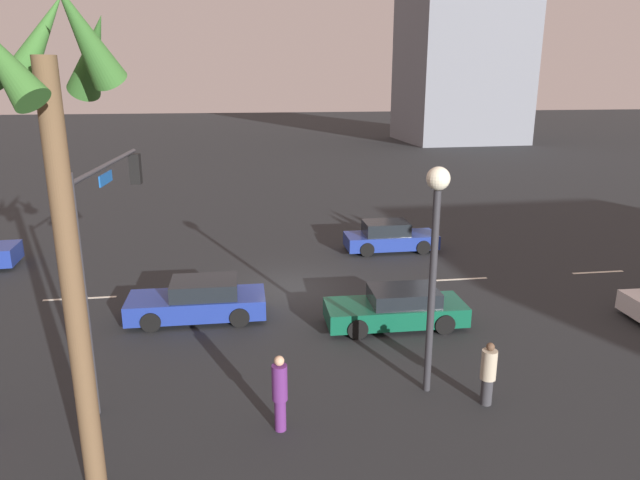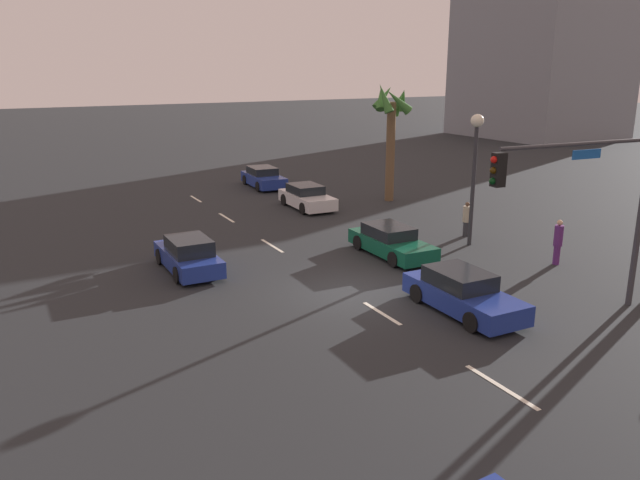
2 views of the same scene
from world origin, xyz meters
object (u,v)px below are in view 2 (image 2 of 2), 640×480
car_0 (307,197)px  palm_tree_1 (391,118)px  streetlamp (475,154)px  traffic_signal (593,193)px  pedestrian_3 (558,241)px  car_4 (188,255)px  building_0 (541,66)px  car_3 (263,178)px  car_5 (463,293)px  pedestrian_2 (467,218)px  car_1 (391,242)px

car_0 → palm_tree_1: bearing=84.8°
car_0 → streetlamp: bearing=17.0°
traffic_signal → palm_tree_1: (-17.60, 4.42, 0.80)m
palm_tree_1 → pedestrian_3: bearing=-3.8°
car_4 → streetlamp: size_ratio=0.73×
pedestrian_3 → building_0: building_0 is taller
car_3 → car_5: bearing=-6.6°
pedestrian_2 → building_0: 46.89m
streetlamp → building_0: 47.97m
pedestrian_2 → car_5: bearing=-41.0°
car_4 → pedestrian_3: pedestrian_3 is taller
car_0 → car_5: car_5 is taller
building_0 → traffic_signal: bearing=-46.8°
car_1 → palm_tree_1: palm_tree_1 is taller
palm_tree_1 → car_0: bearing=-95.2°
traffic_signal → streetlamp: traffic_signal is taller
car_5 → streetlamp: streetlamp is taller
pedestrian_2 → building_0: (-30.05, 35.36, 6.72)m
car_4 → car_5: size_ratio=0.93×
car_0 → palm_tree_1: (0.47, 5.17, 4.20)m
car_3 → pedestrian_3: pedestrian_3 is taller
car_3 → traffic_signal: traffic_signal is taller
streetlamp → palm_tree_1: palm_tree_1 is taller
streetlamp → palm_tree_1: (-9.60, 2.10, 0.74)m
car_5 → palm_tree_1: palm_tree_1 is taller
car_1 → car_4: size_ratio=1.07×
car_5 → traffic_signal: traffic_signal is taller
traffic_signal → building_0: size_ratio=0.41×
car_3 → car_4: (14.78, -9.35, 0.02)m
car_3 → car_4: 17.49m
car_0 → pedestrian_2: pedestrian_2 is taller
car_1 → pedestrian_2: pedestrian_2 is taller
car_4 → car_5: 10.60m
car_4 → streetlamp: streetlamp is taller
pedestrian_3 → palm_tree_1: (-13.45, 0.90, 3.83)m
car_4 → palm_tree_1: bearing=117.4°
car_4 → pedestrian_2: (0.99, 12.98, 0.22)m
car_0 → car_3: bearing=177.7°
traffic_signal → pedestrian_2: traffic_signal is taller
palm_tree_1 → traffic_signal: bearing=-14.1°
car_0 → pedestrian_3: pedestrian_3 is taller
pedestrian_3 → palm_tree_1: palm_tree_1 is taller
traffic_signal → pedestrian_3: bearing=139.7°
car_1 → building_0: size_ratio=0.29×
car_1 → pedestrian_2: 4.92m
building_0 → pedestrian_2: bearing=-52.0°
car_5 → streetlamp: 8.82m
car_5 → palm_tree_1: 17.84m
pedestrian_3 → pedestrian_2: bearing=-175.9°
pedestrian_3 → building_0: size_ratio=0.12×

